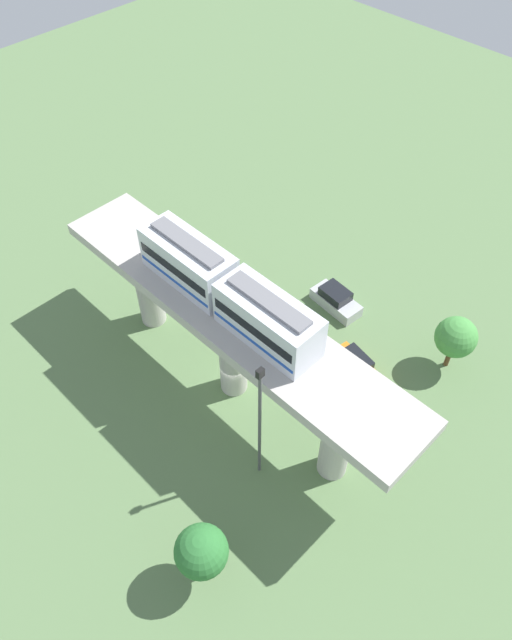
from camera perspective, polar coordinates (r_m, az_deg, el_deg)
ground_plane at (r=43.67m, az=-2.06°, el=-6.19°), size 120.00×120.00×0.00m
viaduct at (r=38.86m, az=-2.31°, el=-1.01°), size 5.20×28.00×8.14m
train at (r=36.35m, az=-2.79°, el=2.89°), size 2.64×13.55×3.24m
parked_car_orange at (r=44.27m, az=9.32°, el=-4.39°), size 2.54×4.46×1.76m
parked_car_silver at (r=48.38m, az=7.51°, el=1.89°), size 2.17×4.34×1.76m
tree_near_viaduct at (r=44.58m, az=18.31°, el=-1.56°), size 2.98×2.98×4.63m
tree_mid_lot at (r=34.49m, az=-5.17°, el=-20.88°), size 2.96×2.96×4.98m
signal_post at (r=35.09m, az=0.35°, el=-9.43°), size 0.44×0.28×10.74m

